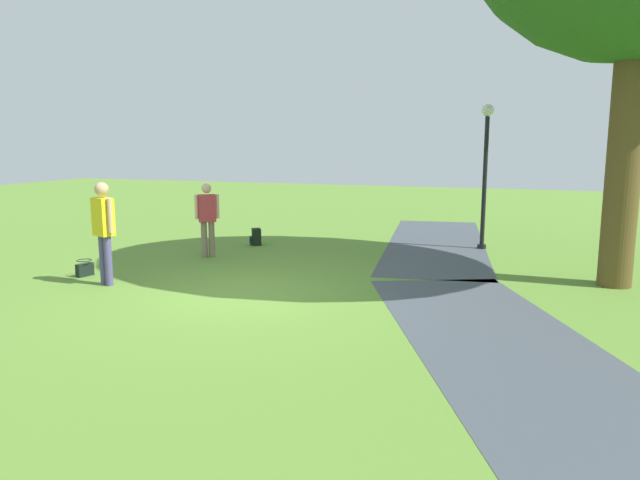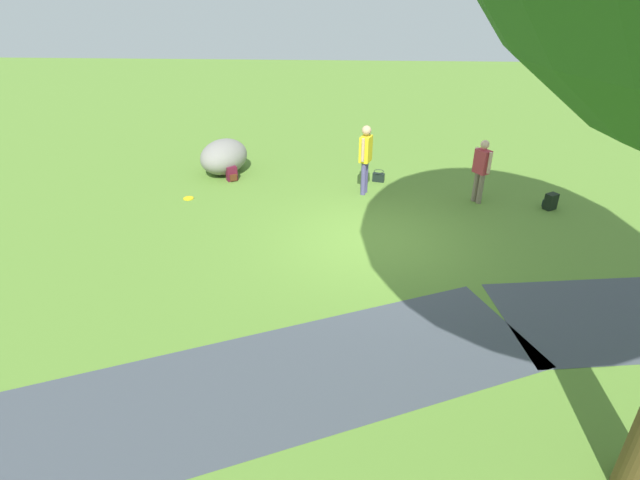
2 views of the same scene
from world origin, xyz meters
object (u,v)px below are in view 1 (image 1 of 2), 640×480
(lamp_post, at_px, (486,160))
(handbag_on_grass, at_px, (85,269))
(man_near_boulder, at_px, (207,215))
(spare_backpack_on_lawn, at_px, (256,237))
(woman_with_handbag, at_px, (104,225))

(lamp_post, distance_m, handbag_on_grass, 8.86)
(man_near_boulder, distance_m, handbag_on_grass, 2.80)
(man_near_boulder, bearing_deg, handbag_on_grass, -27.38)
(lamp_post, bearing_deg, man_near_boulder, -61.50)
(handbag_on_grass, bearing_deg, man_near_boulder, 152.62)
(spare_backpack_on_lawn, bearing_deg, lamp_post, 104.13)
(woman_with_handbag, xyz_separation_m, handbag_on_grass, (-0.42, -0.83, -0.91))
(handbag_on_grass, relative_size, spare_backpack_on_lawn, 0.85)
(woman_with_handbag, height_order, handbag_on_grass, woman_with_handbag)
(handbag_on_grass, bearing_deg, lamp_post, 128.56)
(lamp_post, relative_size, handbag_on_grass, 9.74)
(man_near_boulder, xyz_separation_m, spare_backpack_on_lawn, (-1.69, 0.33, -0.72))
(lamp_post, height_order, spare_backpack_on_lawn, lamp_post)
(lamp_post, distance_m, woman_with_handbag, 8.36)
(woman_with_handbag, bearing_deg, spare_backpack_on_lawn, 170.70)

